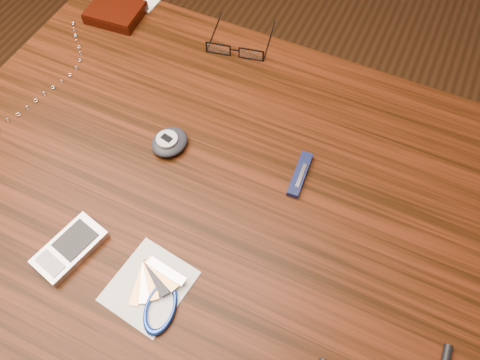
{
  "coord_description": "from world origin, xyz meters",
  "views": [
    {
      "loc": [
        0.16,
        -0.31,
        1.37
      ],
      "look_at": [
        0.0,
        0.02,
        0.76
      ],
      "focal_mm": 35.0,
      "sensor_mm": 36.0,
      "label": 1
    }
  ],
  "objects": [
    {
      "name": "pedometer",
      "position": [
        -0.13,
        0.04,
        0.76
      ],
      "size": [
        0.07,
        0.07,
        0.03
      ],
      "color": "#21222A",
      "rests_on": "desk"
    },
    {
      "name": "wallet_and_card",
      "position": [
        -0.38,
        0.27,
        0.76
      ],
      "size": [
        0.11,
        0.13,
        0.02
      ],
      "color": "black",
      "rests_on": "desk"
    },
    {
      "name": "ground",
      "position": [
        0.0,
        0.0,
        0.0
      ],
      "size": [
        3.8,
        3.8,
        0.0
      ],
      "primitive_type": "plane",
      "color": "#472814",
      "rests_on": "ground"
    },
    {
      "name": "pda_phone",
      "position": [
        -0.17,
        -0.18,
        0.76
      ],
      "size": [
        0.08,
        0.11,
        0.02
      ],
      "color": "#ABABB0",
      "rests_on": "desk"
    },
    {
      "name": "eyeglasses",
      "position": [
        -0.13,
        0.28,
        0.76
      ],
      "size": [
        0.13,
        0.13,
        0.02
      ],
      "color": "black",
      "rests_on": "desk"
    },
    {
      "name": "desk",
      "position": [
        0.0,
        0.0,
        0.65
      ],
      "size": [
        1.0,
        0.7,
        0.75
      ],
      "color": "#3A1609",
      "rests_on": "ground"
    },
    {
      "name": "pocket_knife",
      "position": [
        0.08,
        0.08,
        0.76
      ],
      "size": [
        0.02,
        0.08,
        0.01
      ],
      "color": "#0C0E38",
      "rests_on": "desk"
    },
    {
      "name": "notepad_keys",
      "position": [
        -0.02,
        -0.18,
        0.75
      ],
      "size": [
        0.12,
        0.12,
        0.01
      ],
      "color": "white",
      "rests_on": "desk"
    }
  ]
}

